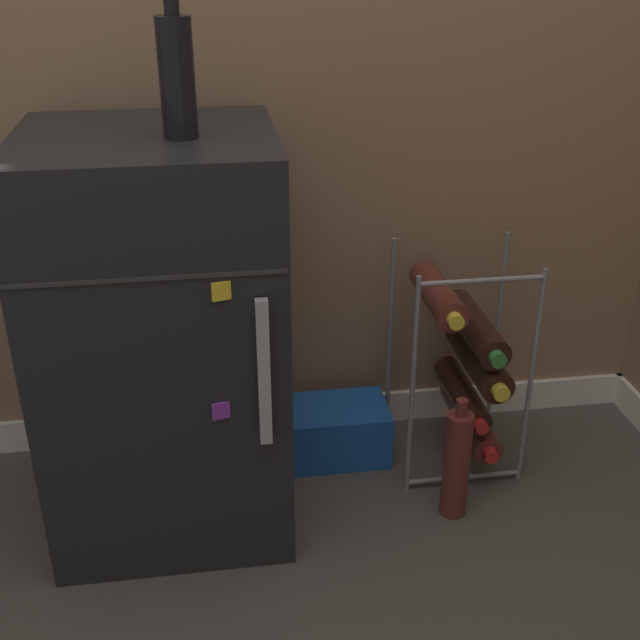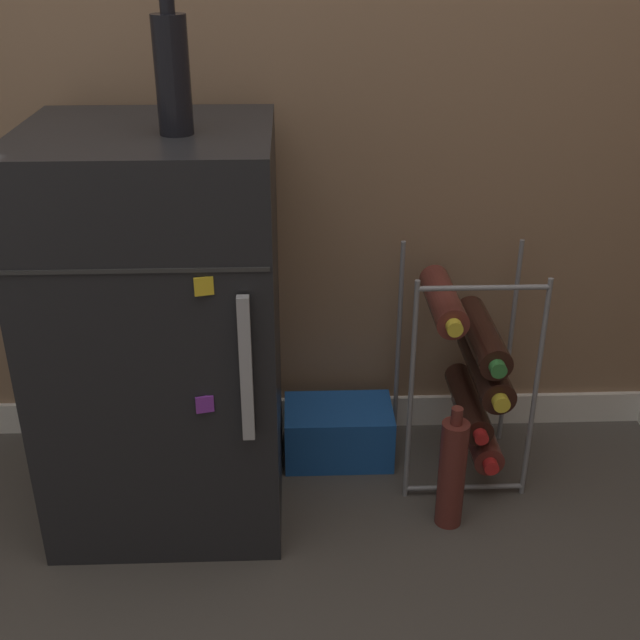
# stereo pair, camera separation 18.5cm
# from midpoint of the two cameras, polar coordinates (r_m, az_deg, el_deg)

# --- Properties ---
(ground_plane) EXTENTS (14.00, 14.00, 0.00)m
(ground_plane) POSITION_cam_midpoint_polar(r_m,az_deg,el_deg) (1.85, 1.37, -17.39)
(ground_plane) COLOR #423D38
(mini_fridge) EXTENTS (0.52, 0.51, 0.91)m
(mini_fridge) POSITION_cam_midpoint_polar(r_m,az_deg,el_deg) (1.81, -13.97, -1.46)
(mini_fridge) COLOR black
(mini_fridge) RESTS_ON ground_plane
(wine_rack) EXTENTS (0.30, 0.33, 0.58)m
(wine_rack) POSITION_cam_midpoint_polar(r_m,az_deg,el_deg) (2.03, 7.82, -2.92)
(wine_rack) COLOR slate
(wine_rack) RESTS_ON ground_plane
(soda_box) EXTENTS (0.28, 0.18, 0.15)m
(soda_box) POSITION_cam_midpoint_polar(r_m,az_deg,el_deg) (2.13, -1.51, -7.97)
(soda_box) COLOR #194C9E
(soda_box) RESTS_ON ground_plane
(fridge_top_bottle) EXTENTS (0.07, 0.07, 0.26)m
(fridge_top_bottle) POSITION_cam_midpoint_polar(r_m,az_deg,el_deg) (1.58, -13.61, 16.47)
(fridge_top_bottle) COLOR black
(fridge_top_bottle) RESTS_ON mini_fridge
(loose_bottle_floor) EXTENTS (0.06, 0.06, 0.32)m
(loose_bottle_floor) POSITION_cam_midpoint_polar(r_m,az_deg,el_deg) (1.92, 6.94, -10.18)
(loose_bottle_floor) COLOR #56231E
(loose_bottle_floor) RESTS_ON ground_plane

